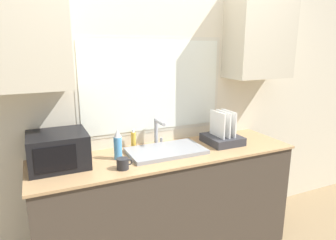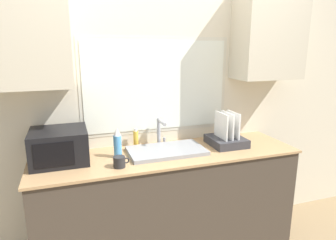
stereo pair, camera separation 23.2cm
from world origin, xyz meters
name	(u,v)px [view 1 (the left image)]	position (x,y,z in m)	size (l,w,h in m)	color
countertop	(168,204)	(0.00, 0.29, 0.46)	(2.12, 0.62, 0.92)	#42382D
wall_back	(154,86)	(0.00, 0.58, 1.43)	(6.00, 0.38, 2.60)	beige
sink_basin	(166,151)	(-0.01, 0.31, 0.94)	(0.61, 0.36, 0.03)	gray
faucet	(158,130)	(-0.01, 0.49, 1.07)	(0.08, 0.19, 0.24)	#99999E
microwave	(58,150)	(-0.82, 0.37, 1.05)	(0.40, 0.37, 0.24)	black
dish_rack	(222,136)	(0.54, 0.32, 0.99)	(0.29, 0.31, 0.29)	#333338
spray_bottle	(118,145)	(-0.40, 0.33, 1.04)	(0.06, 0.06, 0.24)	#4C99D8
soap_bottle	(133,140)	(-0.21, 0.53, 1.00)	(0.04, 0.04, 0.16)	gold
mug_near_sink	(123,164)	(-0.42, 0.13, 0.96)	(0.11, 0.08, 0.08)	#262628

